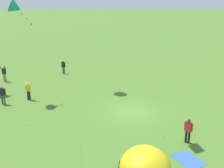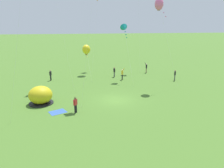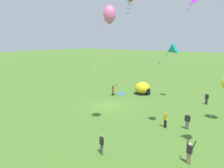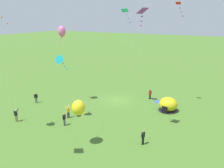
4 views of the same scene
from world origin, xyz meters
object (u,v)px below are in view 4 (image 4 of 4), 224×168
(kite_purple, at_px, (142,15))
(kite_cyan, at_px, (126,14))
(kite_red, at_px, (179,9))
(kite_teal, at_px, (61,60))
(person_strolling, at_px, (143,137))
(person_with_toddler, at_px, (150,94))
(person_arms_raised, at_px, (68,111))
(person_flying_kite, at_px, (16,115))
(kite_yellow, at_px, (78,108))
(popup_tent, at_px, (168,104))
(person_watching_sky, at_px, (64,119))
(kite_pink, at_px, (62,31))
(person_center_field, at_px, (36,97))

(kite_purple, bearing_deg, kite_cyan, -52.78)
(kite_red, relative_size, kite_teal, 1.77)
(person_strolling, distance_m, kite_cyan, 17.26)
(person_with_toddler, xyz_separation_m, person_arms_raised, (7.55, 12.54, 0.03))
(person_flying_kite, height_order, kite_yellow, kite_yellow)
(person_flying_kite, xyz_separation_m, kite_red, (-16.86, -16.08, 13.63))
(person_with_toddler, height_order, person_flying_kite, person_flying_kite)
(kite_yellow, bearing_deg, kite_cyan, -86.98)
(popup_tent, xyz_separation_m, person_watching_sky, (10.55, 11.17, -0.03))
(popup_tent, height_order, person_arms_raised, popup_tent)
(person_arms_raised, bearing_deg, person_watching_sky, 116.86)
(kite_purple, bearing_deg, person_flying_kite, 19.38)
(kite_purple, bearing_deg, kite_yellow, 53.21)
(kite_pink, xyz_separation_m, kite_cyan, (-8.92, -3.51, 2.54))
(person_watching_sky, relative_size, person_arms_raised, 0.91)
(person_with_toddler, height_order, kite_red, kite_red)
(kite_red, bearing_deg, kite_cyan, 31.40)
(kite_yellow, bearing_deg, kite_teal, -36.63)
(person_watching_sky, height_order, person_center_field, same)
(popup_tent, distance_m, person_flying_kite, 21.66)
(kite_yellow, bearing_deg, person_with_toddler, -96.56)
(person_flying_kite, bearing_deg, person_strolling, -170.04)
(person_with_toddler, xyz_separation_m, kite_cyan, (2.65, 4.70, 13.06))
(person_watching_sky, bearing_deg, kite_red, -127.07)
(kite_pink, bearing_deg, kite_purple, 167.28)
(person_with_toddler, distance_m, person_arms_raised, 14.63)
(person_flying_kite, height_order, kite_cyan, kite_cyan)
(kite_teal, bearing_deg, kite_purple, -171.55)
(person_strolling, xyz_separation_m, kite_pink, (15.60, -5.59, 10.52))
(person_flying_kite, bearing_deg, person_arms_raised, -141.90)
(person_with_toddler, relative_size, person_flying_kite, 0.91)
(person_watching_sky, relative_size, kite_purple, 0.12)
(kite_cyan, bearing_deg, person_strolling, 126.27)
(kite_red, height_order, kite_pink, kite_red)
(person_watching_sky, bearing_deg, kite_purple, -160.68)
(kite_purple, height_order, kite_red, kite_red)
(person_strolling, distance_m, kite_red, 18.92)
(person_strolling, height_order, kite_teal, kite_teal)
(person_strolling, relative_size, kite_yellow, 0.26)
(popup_tent, xyz_separation_m, person_with_toddler, (4.01, -3.35, -0.03))
(person_flying_kite, xyz_separation_m, kite_yellow, (-10.99, 0.48, 3.49))
(person_flying_kite, relative_size, kite_red, 0.12)
(person_flying_kite, height_order, kite_pink, kite_pink)
(person_arms_raised, xyz_separation_m, kite_yellow, (-5.56, 4.73, 3.49))
(kite_purple, bearing_deg, kite_pink, -12.72)
(person_strolling, relative_size, person_arms_raised, 0.91)
(popup_tent, bearing_deg, kite_cyan, 11.50)
(popup_tent, bearing_deg, kite_pink, 17.36)
(kite_yellow, bearing_deg, person_strolling, -150.07)
(person_with_toddler, distance_m, person_flying_kite, 21.22)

